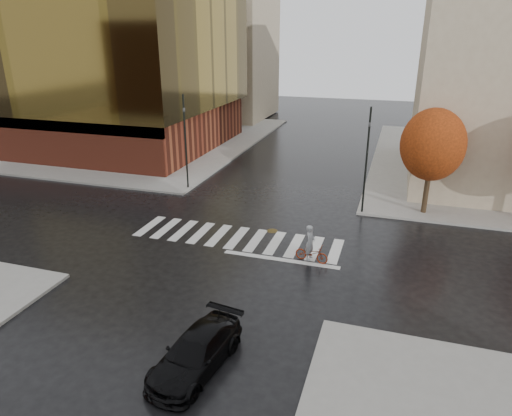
% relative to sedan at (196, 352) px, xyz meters
% --- Properties ---
extents(ground, '(120.00, 120.00, 0.00)m').
position_rel_sedan_xyz_m(ground, '(-2.28, 9.85, -0.63)').
color(ground, black).
rests_on(ground, ground).
extents(sidewalk_nw, '(30.00, 30.00, 0.15)m').
position_rel_sedan_xyz_m(sidewalk_nw, '(-23.28, 30.85, -0.55)').
color(sidewalk_nw, gray).
rests_on(sidewalk_nw, ground).
extents(crosswalk, '(12.00, 3.00, 0.01)m').
position_rel_sedan_xyz_m(crosswalk, '(-2.28, 10.35, -0.62)').
color(crosswalk, silver).
rests_on(crosswalk, ground).
extents(office_glass, '(27.00, 19.00, 16.00)m').
position_rel_sedan_xyz_m(office_glass, '(-24.28, 27.84, 7.65)').
color(office_glass, maroon).
rests_on(office_glass, sidewalk_nw).
extents(building_nw_far, '(14.00, 12.00, 20.00)m').
position_rel_sedan_xyz_m(building_nw_far, '(-18.28, 46.85, 9.52)').
color(building_nw_far, tan).
rests_on(building_nw_far, sidewalk_nw).
extents(tree_ne_a, '(3.80, 3.80, 6.50)m').
position_rel_sedan_xyz_m(tree_ne_a, '(7.72, 17.25, 3.83)').
color(tree_ne_a, black).
rests_on(tree_ne_a, sidewalk_ne).
extents(sedan, '(2.35, 4.52, 1.25)m').
position_rel_sedan_xyz_m(sedan, '(0.00, 0.00, 0.00)').
color(sedan, black).
rests_on(sedan, ground).
extents(cyclist, '(1.78, 0.86, 1.93)m').
position_rel_sedan_xyz_m(cyclist, '(2.19, 8.85, 0.03)').
color(cyclist, maroon).
rests_on(cyclist, ground).
extents(traffic_light_nw, '(0.19, 0.17, 6.66)m').
position_rel_sedan_xyz_m(traffic_light_nw, '(-8.58, 17.26, 3.25)').
color(traffic_light_nw, black).
rests_on(traffic_light_nw, sidewalk_nw).
extents(traffic_light_ne, '(0.15, 0.18, 6.55)m').
position_rel_sedan_xyz_m(traffic_light_ne, '(4.02, 16.15, 3.18)').
color(traffic_light_ne, black).
rests_on(traffic_light_ne, sidewalk_ne).
extents(fire_hydrant, '(0.29, 0.29, 0.82)m').
position_rel_sedan_xyz_m(fire_hydrant, '(-12.28, 19.05, -0.03)').
color(fire_hydrant, '#D3D80C').
rests_on(fire_hydrant, sidewalk_nw).
extents(manhole, '(0.85, 0.85, 0.01)m').
position_rel_sedan_xyz_m(manhole, '(-0.66, 11.85, -0.62)').
color(manhole, '#50401C').
rests_on(manhole, ground).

